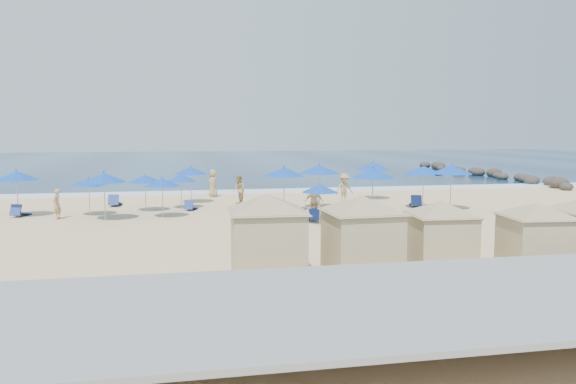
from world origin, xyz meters
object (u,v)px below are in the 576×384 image
object	(u,v)px
beachgoer_2	(314,202)
beachgoer_3	(344,189)
umbrella_12	(319,169)
cabana_2	(441,227)
cabana_3	(536,229)
cabana_0	(268,226)
umbrella_13	(162,182)
rock_jetty	(483,173)
trash_bin	(360,234)
umbrella_0	(16,176)
umbrella_6	(320,188)
umbrella_4	(191,171)
umbrella_11	(424,170)
umbrella_7	(284,172)
cabana_1	(362,226)
umbrella_3	(104,178)
umbrella_5	(181,178)
umbrella_2	(145,179)
beachgoer_4	(213,183)
umbrella_9	(373,166)
beachgoer_1	(239,190)
beachgoer_0	(57,204)
umbrella_1	(89,182)
umbrella_8	(373,173)

from	to	relation	value
beachgoer_2	beachgoer_3	size ratio (longest dim) A/B	0.89
umbrella_12	cabana_2	bearing A→B (deg)	-88.98
cabana_3	cabana_0	bearing A→B (deg)	174.21
umbrella_13	cabana_3	bearing A→B (deg)	-49.88
rock_jetty	trash_bin	world-z (taller)	rock_jetty
cabana_3	rock_jetty	bearing A→B (deg)	61.92
cabana_2	umbrella_0	xyz separation A→B (m)	(-16.64, 14.96, 0.74)
umbrella_6	umbrella_4	bearing A→B (deg)	122.05
umbrella_11	umbrella_13	xyz separation A→B (m)	(-14.76, -0.36, -0.39)
umbrella_0	umbrella_7	bearing A→B (deg)	-3.01
beachgoer_3	umbrella_6	bearing A→B (deg)	-130.22
umbrella_4	beachgoer_2	world-z (taller)	umbrella_4
cabana_1	cabana_3	distance (m)	5.60
umbrella_3	umbrella_5	xyz separation A→B (m)	(3.84, 3.56, -0.38)
umbrella_6	umbrella_2	bearing A→B (deg)	143.85
umbrella_5	beachgoer_3	size ratio (longest dim) A/B	1.11
umbrella_2	cabana_0	bearing A→B (deg)	-74.32
umbrella_7	umbrella_0	bearing A→B (deg)	176.99
cabana_3	beachgoer_4	distance (m)	24.48
umbrella_9	umbrella_11	xyz separation A→B (m)	(1.34, -4.86, 0.04)
umbrella_4	umbrella_13	distance (m)	5.96
cabana_1	umbrella_4	xyz separation A→B (m)	(-4.75, 19.21, 0.43)
rock_jetty	umbrella_3	world-z (taller)	umbrella_3
cabana_1	umbrella_3	size ratio (longest dim) A/B	1.79
rock_jetty	umbrella_12	xyz separation A→B (m)	(-21.65, -19.02, 1.95)
beachgoer_1	beachgoer_2	world-z (taller)	beachgoer_1
umbrella_2	umbrella_5	world-z (taller)	umbrella_2
cabana_0	cabana_1	distance (m)	2.94
beachgoer_1	umbrella_0	bearing A→B (deg)	-87.94
umbrella_3	umbrella_13	distance (m)	2.89
umbrella_11	beachgoer_0	size ratio (longest dim) A/B	1.66
umbrella_5	umbrella_9	bearing A→B (deg)	9.06
trash_bin	umbrella_13	bearing A→B (deg)	128.39
rock_jetty	beachgoer_1	world-z (taller)	beachgoer_1
trash_bin	beachgoer_3	distance (m)	12.31
umbrella_4	umbrella_5	world-z (taller)	umbrella_4
cabana_3	umbrella_6	bearing A→B (deg)	112.82
trash_bin	umbrella_1	size ratio (longest dim) A/B	0.33
rock_jetty	beachgoer_4	world-z (taller)	beachgoer_4
cabana_1	cabana_2	world-z (taller)	cabana_1
cabana_3	umbrella_3	bearing A→B (deg)	136.91
cabana_1	umbrella_12	bearing A→B (deg)	80.64
rock_jetty	beachgoer_3	size ratio (longest dim) A/B	14.15
cabana_3	umbrella_1	bearing A→B (deg)	135.33
beachgoer_0	beachgoer_3	bearing A→B (deg)	111.92
rock_jetty	umbrella_0	bearing A→B (deg)	-153.49
rock_jetty	cabana_0	size ratio (longest dim) A/B	5.71
cabana_2	umbrella_11	bearing A→B (deg)	67.52
umbrella_8	umbrella_9	bearing A→B (deg)	70.33
umbrella_3	cabana_1	bearing A→B (deg)	-54.94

